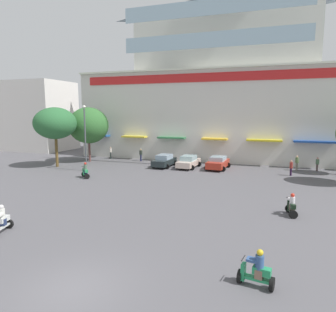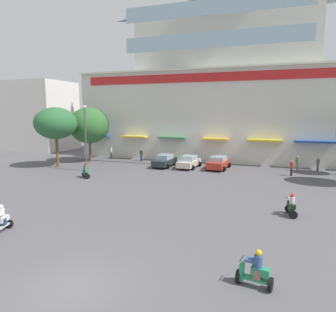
{
  "view_description": "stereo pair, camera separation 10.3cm",
  "coord_description": "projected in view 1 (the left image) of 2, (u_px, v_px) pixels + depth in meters",
  "views": [
    {
      "loc": [
        6.81,
        -8.94,
        6.57
      ],
      "look_at": [
        -1.2,
        14.58,
        2.98
      ],
      "focal_mm": 32.9,
      "sensor_mm": 36.0,
      "label": 1
    },
    {
      "loc": [
        6.9,
        -8.9,
        6.57
      ],
      "look_at": [
        -1.2,
        14.58,
        2.98
      ],
      "focal_mm": 32.9,
      "sensor_mm": 36.0,
      "label": 2
    }
  ],
  "objects": [
    {
      "name": "parked_car_1",
      "position": [
        189.0,
        162.0,
        36.13
      ],
      "size": [
        2.47,
        4.43,
        1.47
      ],
      "color": "beige",
      "rests_on": "ground"
    },
    {
      "name": "flank_building_left",
      "position": [
        38.0,
        116.0,
        53.02
      ],
      "size": [
        10.77,
        8.59,
        11.59
      ],
      "color": "silver",
      "rests_on": "ground"
    },
    {
      "name": "pedestrian_2",
      "position": [
        297.0,
        162.0,
        34.44
      ],
      "size": [
        0.53,
        0.53,
        1.7
      ],
      "color": "slate",
      "rests_on": "ground"
    },
    {
      "name": "scooter_rider_4",
      "position": [
        292.0,
        206.0,
        19.52
      ],
      "size": [
        0.73,
        1.42,
        1.49
      ],
      "color": "black",
      "rests_on": "ground"
    },
    {
      "name": "colonial_building",
      "position": [
        224.0,
        90.0,
        43.21
      ],
      "size": [
        39.5,
        14.71,
        22.51
      ],
      "color": "silver",
      "rests_on": "ground"
    },
    {
      "name": "scooter_rider_2",
      "position": [
        257.0,
        271.0,
        11.57
      ],
      "size": [
        1.41,
        0.75,
        1.51
      ],
      "color": "black",
      "rests_on": "ground"
    },
    {
      "name": "plaza_tree_2",
      "position": [
        55.0,
        123.0,
        36.32
      ],
      "size": [
        4.9,
        5.08,
        7.09
      ],
      "color": "brown",
      "rests_on": "ground"
    },
    {
      "name": "scooter_rider_0",
      "position": [
        1.0,
        222.0,
        16.74
      ],
      "size": [
        0.86,
        1.56,
        1.55
      ],
      "color": "black",
      "rests_on": "ground"
    },
    {
      "name": "scooter_rider_1",
      "position": [
        85.0,
        171.0,
        30.68
      ],
      "size": [
        1.37,
        1.33,
        1.59
      ],
      "color": "black",
      "rests_on": "ground"
    },
    {
      "name": "pedestrian_4",
      "position": [
        141.0,
        154.0,
        41.03
      ],
      "size": [
        0.52,
        0.52,
        1.67
      ],
      "color": "#212546",
      "rests_on": "ground"
    },
    {
      "name": "parked_car_0",
      "position": [
        164.0,
        161.0,
        36.79
      ],
      "size": [
        2.42,
        4.2,
        1.49
      ],
      "color": "#212A2C",
      "rests_on": "ground"
    },
    {
      "name": "pedestrian_0",
      "position": [
        111.0,
        152.0,
        43.21
      ],
      "size": [
        0.39,
        0.39,
        1.65
      ],
      "color": "#1E2824",
      "rests_on": "ground"
    },
    {
      "name": "ground_plane",
      "position": [
        176.0,
        198.0,
        23.66
      ],
      "size": [
        128.0,
        128.0,
        0.0
      ],
      "primitive_type": "plane",
      "color": "#555358"
    },
    {
      "name": "pedestrian_3",
      "position": [
        291.0,
        167.0,
        31.64
      ],
      "size": [
        0.36,
        0.36,
        1.63
      ],
      "color": "#26122E",
      "rests_on": "ground"
    },
    {
      "name": "streetlamp_near",
      "position": [
        85.0,
        133.0,
        33.73
      ],
      "size": [
        0.4,
        0.4,
        7.24
      ],
      "color": "#474C51",
      "rests_on": "ground"
    },
    {
      "name": "plaza_tree_0",
      "position": [
        89.0,
        125.0,
        40.13
      ],
      "size": [
        5.15,
        5.25,
        7.13
      ],
      "color": "brown",
      "rests_on": "ground"
    },
    {
      "name": "parked_car_2",
      "position": [
        218.0,
        163.0,
        35.35
      ],
      "size": [
        2.6,
        4.43,
        1.48
      ],
      "color": "#B12E1E",
      "rests_on": "ground"
    },
    {
      "name": "pedestrian_1",
      "position": [
        317.0,
        163.0,
        34.13
      ],
      "size": [
        0.5,
        0.5,
        1.56
      ],
      "color": "#50413F",
      "rests_on": "ground"
    }
  ]
}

